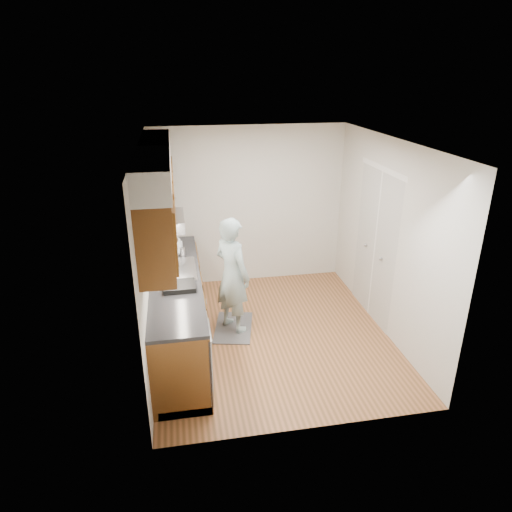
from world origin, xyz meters
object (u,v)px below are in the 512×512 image
(soap_bottle_b, at_px, (177,244))
(steel_can, at_px, (183,252))
(soap_bottle_c, at_px, (173,241))
(person, at_px, (232,268))
(dish_rack, at_px, (179,286))
(soap_bottle_a, at_px, (177,244))

(soap_bottle_b, height_order, steel_can, soap_bottle_b)
(soap_bottle_b, relative_size, soap_bottle_c, 1.19)
(steel_can, bearing_deg, person, -31.11)
(steel_can, bearing_deg, soap_bottle_b, 104.49)
(soap_bottle_b, distance_m, soap_bottle_c, 0.18)
(dish_rack, bearing_deg, soap_bottle_c, 90.95)
(soap_bottle_a, xyz_separation_m, soap_bottle_c, (-0.06, 0.27, -0.05))
(person, relative_size, soap_bottle_a, 6.24)
(soap_bottle_b, bearing_deg, person, -41.91)
(soap_bottle_a, height_order, soap_bottle_b, soap_bottle_a)
(soap_bottle_a, height_order, soap_bottle_c, soap_bottle_a)
(steel_can, distance_m, dish_rack, 0.95)
(soap_bottle_a, bearing_deg, person, -37.12)
(soap_bottle_b, bearing_deg, dish_rack, -90.36)
(person, xyz_separation_m, soap_bottle_a, (-0.67, 0.51, 0.19))
(soap_bottle_a, relative_size, soap_bottle_c, 1.59)
(person, bearing_deg, soap_bottle_c, 8.65)
(soap_bottle_a, bearing_deg, dish_rack, -90.37)
(soap_bottle_c, bearing_deg, steel_can, -73.69)
(soap_bottle_a, relative_size, soap_bottle_b, 1.33)
(soap_bottle_a, distance_m, steel_can, 0.17)
(soap_bottle_c, bearing_deg, soap_bottle_a, -77.73)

